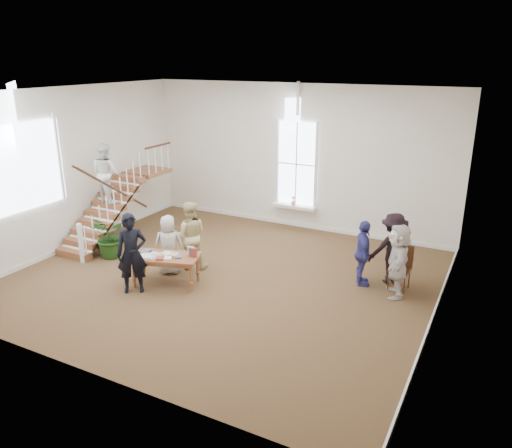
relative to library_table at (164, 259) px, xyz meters
The scene contains 12 objects.
ground 1.62m from the library_table, 43.34° to the left, with size 10.00×10.00×0.00m, color #4D361E.
room_shell 5.52m from the library_table, 78.74° to the left, with size 10.49×10.00×10.00m.
staircase 3.83m from the library_table, 151.61° to the left, with size 1.10×4.10×2.92m.
library_table is the anchor object (origin of this frame).
police_officer 0.80m from the library_table, 123.89° to the right, with size 0.69×0.46×1.90m, color black.
elderly_woman 0.71m from the library_table, 116.88° to the left, with size 0.74×0.48×1.52m, color #BBB5AD.
person_yellow 1.15m from the library_table, 90.92° to the left, with size 0.87×0.68×1.79m, color #CCB97F.
woman_cluster_a 4.75m from the library_table, 27.50° to the left, with size 0.95×0.39×1.62m, color #373886.
woman_cluster_b 5.50m from the library_table, 28.77° to the left, with size 1.14×0.66×1.76m, color black.
woman_cluster_c 5.46m from the library_table, 21.44° to the left, with size 1.61×0.51×1.74m, color beige.
floor_plant 2.43m from the library_table, 162.78° to the left, with size 1.06×0.92×1.18m, color #1A3D13.
side_chair 5.64m from the library_table, 25.64° to the left, with size 0.51×0.51×1.08m.
Camera 1 is at (5.95, -9.76, 5.29)m, focal length 35.00 mm.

